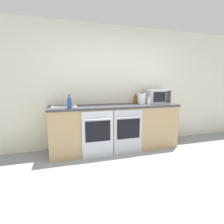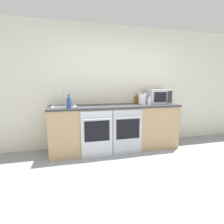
# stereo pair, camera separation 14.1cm
# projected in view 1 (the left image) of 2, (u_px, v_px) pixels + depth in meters

# --- Properties ---
(ground_plane) EXTENTS (16.00, 16.00, 0.00)m
(ground_plane) POSITION_uv_depth(u_px,v_px,m) (160.00, 199.00, 2.11)
(ground_plane) COLOR gray
(wall_back) EXTENTS (10.00, 0.06, 2.60)m
(wall_back) POSITION_uv_depth(u_px,v_px,m) (111.00, 87.00, 3.88)
(wall_back) COLOR silver
(wall_back) RESTS_ON ground_plane
(counter_back) EXTENTS (2.67, 0.67, 0.94)m
(counter_back) POSITION_uv_depth(u_px,v_px,m) (115.00, 127.00, 3.68)
(counter_back) COLOR tan
(counter_back) RESTS_ON ground_plane
(oven_left) EXTENTS (0.59, 0.06, 0.88)m
(oven_left) POSITION_uv_depth(u_px,v_px,m) (98.00, 134.00, 3.23)
(oven_left) COLOR silver
(oven_left) RESTS_ON ground_plane
(oven_right) EXTENTS (0.59, 0.06, 0.88)m
(oven_right) POSITION_uv_depth(u_px,v_px,m) (128.00, 132.00, 3.40)
(oven_right) COLOR #B7BABF
(oven_right) RESTS_ON ground_plane
(microwave) EXTENTS (0.49, 0.38, 0.31)m
(microwave) POSITION_uv_depth(u_px,v_px,m) (157.00, 96.00, 3.94)
(microwave) COLOR #B7BABF
(microwave) RESTS_ON counter_back
(bottle_clear) EXTENTS (0.07, 0.07, 0.18)m
(bottle_clear) POSITION_uv_depth(u_px,v_px,m) (149.00, 102.00, 3.62)
(bottle_clear) COLOR silver
(bottle_clear) RESTS_ON counter_back
(bottle_amber) EXTENTS (0.07, 0.07, 0.22)m
(bottle_amber) POSITION_uv_depth(u_px,v_px,m) (135.00, 99.00, 3.99)
(bottle_amber) COLOR #8C5114
(bottle_amber) RESTS_ON counter_back
(bottle_blue) EXTENTS (0.08, 0.08, 0.25)m
(bottle_blue) POSITION_uv_depth(u_px,v_px,m) (69.00, 103.00, 3.10)
(bottle_blue) COLOR #234793
(bottle_blue) RESTS_ON counter_back
(kettle) EXTENTS (0.16, 0.16, 0.24)m
(kettle) POSITION_uv_depth(u_px,v_px,m) (142.00, 99.00, 3.76)
(kettle) COLOR white
(kettle) RESTS_ON counter_back
(sink) EXTENTS (0.47, 0.40, 0.29)m
(sink) POSITION_uv_depth(u_px,v_px,m) (64.00, 106.00, 3.34)
(sink) COLOR silver
(sink) RESTS_ON counter_back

